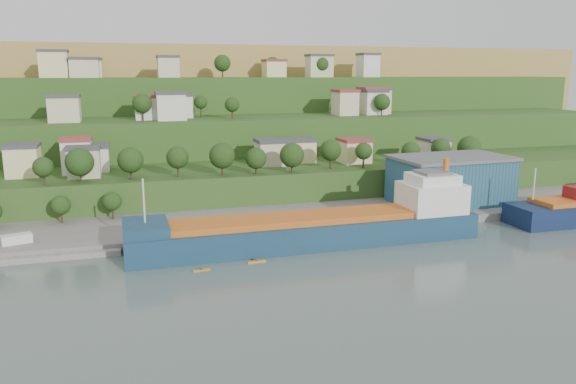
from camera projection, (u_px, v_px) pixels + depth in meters
name	position (u px, v px, depth m)	size (l,w,h in m)	color
ground	(304.00, 260.00, 111.94)	(500.00, 500.00, 0.00)	#47564F
quay	(344.00, 219.00, 143.74)	(220.00, 26.00, 4.00)	slate
pebble_beach	(22.00, 251.00, 117.43)	(40.00, 18.00, 2.40)	slate
hillside	(196.00, 150.00, 270.27)	(360.00, 210.20, 96.00)	#284719
cargo_ship_near	(319.00, 230.00, 121.76)	(76.94, 12.78, 19.76)	#13314A
warehouse	(450.00, 180.00, 151.39)	(31.95, 20.59, 12.80)	#1C4554
caravan	(17.00, 241.00, 116.05)	(5.84, 2.43, 2.73)	silver
dinghy	(58.00, 248.00, 114.18)	(3.95, 1.48, 0.79)	silver
kayak_orange	(257.00, 261.00, 110.65)	(3.69, 0.80, 0.92)	orange
kayak_yellow	(201.00, 269.00, 105.90)	(3.42, 1.11, 0.84)	#C18316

